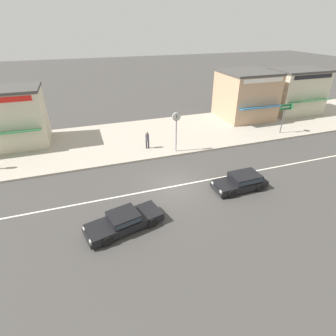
% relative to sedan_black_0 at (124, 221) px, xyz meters
% --- Properties ---
extents(ground_plane, '(160.00, 160.00, 0.00)m').
position_rel_sedan_black_0_xyz_m(ground_plane, '(4.27, 3.21, -0.53)').
color(ground_plane, '#423F3D').
extents(lane_centre_stripe, '(50.40, 0.14, 0.01)m').
position_rel_sedan_black_0_xyz_m(lane_centre_stripe, '(4.27, 3.21, -0.53)').
color(lane_centre_stripe, silver).
rests_on(lane_centre_stripe, ground).
extents(kerb_strip, '(68.00, 10.00, 0.15)m').
position_rel_sedan_black_0_xyz_m(kerb_strip, '(4.27, 12.74, -0.46)').
color(kerb_strip, '#ADA393').
rests_on(kerb_strip, ground).
extents(sedan_black_0, '(4.69, 2.58, 1.06)m').
position_rel_sedan_black_0_xyz_m(sedan_black_0, '(0.00, 0.00, 0.00)').
color(sedan_black_0, black).
rests_on(sedan_black_0, ground).
extents(hatchback_black_1, '(3.81, 1.84, 1.10)m').
position_rel_sedan_black_0_xyz_m(hatchback_black_1, '(8.65, 1.45, 0.06)').
color(hatchback_black_1, black).
rests_on(hatchback_black_1, ground).
extents(street_clock, '(0.72, 0.22, 3.61)m').
position_rel_sedan_black_0_xyz_m(street_clock, '(6.27, 8.43, 2.35)').
color(street_clock, '#9E9EA3').
rests_on(street_clock, kerb_strip).
extents(arrow_signboard, '(1.61, 0.65, 3.11)m').
position_rel_sedan_black_0_xyz_m(arrow_signboard, '(18.82, 9.03, 2.23)').
color(arrow_signboard, '#4C4C51').
rests_on(arrow_signboard, kerb_strip).
extents(pedestrian_mid_kerb, '(0.34, 0.34, 1.61)m').
position_rel_sedan_black_0_xyz_m(pedestrian_mid_kerb, '(4.00, 9.86, 0.55)').
color(pedestrian_mid_kerb, '#333338').
rests_on(pedestrian_mid_kerb, kerb_strip).
extents(shopfront_corner_warung, '(6.36, 5.09, 5.27)m').
position_rel_sedan_black_0_xyz_m(shopfront_corner_warung, '(-7.73, 14.85, 2.26)').
color(shopfront_corner_warung, beige).
rests_on(shopfront_corner_warung, kerb_strip).
extents(shopfront_mid_block, '(5.87, 6.45, 5.40)m').
position_rel_sedan_black_0_xyz_m(shopfront_mid_block, '(17.47, 14.94, 2.32)').
color(shopfront_mid_block, tan).
rests_on(shopfront_mid_block, kerb_strip).
extents(shopfront_far_kios, '(6.53, 5.03, 5.29)m').
position_rel_sedan_black_0_xyz_m(shopfront_far_kios, '(24.67, 14.70, 2.26)').
color(shopfront_far_kios, beige).
rests_on(shopfront_far_kios, kerb_strip).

